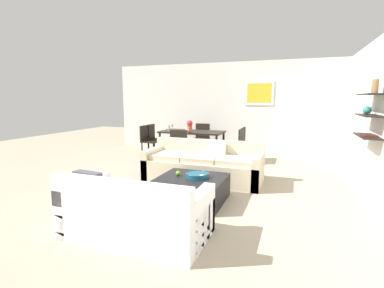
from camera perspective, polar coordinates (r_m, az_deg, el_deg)
The scene contains 20 objects.
ground_plane at distance 5.45m, azimuth 1.03°, elevation -8.23°, with size 18.00×18.00×0.00m, color tan.
back_wall_unit at distance 8.56m, azimuth 10.78°, elevation 7.16°, with size 8.40×0.09×2.70m.
right_wall_shelf_unit at distance 5.68m, azimuth 33.75°, elevation 4.84°, with size 0.34×8.20×2.70m.
sofa_beige at distance 5.67m, azimuth 2.33°, elevation -4.48°, with size 2.31×0.90×0.78m.
loveseat_white at distance 3.49m, azimuth -11.45°, elevation -13.46°, with size 1.67×0.90×0.78m.
coffee_table at distance 4.58m, azimuth -0.19°, elevation -9.15°, with size 1.06×1.02×0.38m.
decorative_bowl at distance 4.52m, azimuth 1.09°, elevation -6.28°, with size 0.38×0.38×0.08m.
candle_jar at distance 4.41m, azimuth 2.01°, elevation -6.76°, with size 0.07×0.07×0.07m, color silver.
apple_on_coffee_table at distance 4.64m, azimuth -2.84°, elevation -5.94°, with size 0.08×0.08×0.08m, color #669E2D.
dining_table at distance 7.73m, azimuth -0.00°, elevation 2.07°, with size 1.71×0.87×0.75m.
dining_chair_left_near at distance 8.10m, azimuth -8.92°, elevation 1.06°, with size 0.44×0.44×0.88m.
dining_chair_head at distance 8.54m, azimuth 1.93°, elevation 1.58°, with size 0.44×0.44×0.88m.
dining_chair_foot at distance 6.98m, azimuth -2.37°, elevation -0.12°, with size 0.44×0.44×0.88m.
dining_chair_right_near at distance 7.23m, azimuth 8.91°, elevation 0.10°, with size 0.44×0.44×0.88m.
dining_chair_right_far at distance 7.61m, azimuth 9.49°, elevation 0.54°, with size 0.44×0.44×0.88m.
dining_chair_left_far at distance 8.44m, azimuth -7.64°, elevation 1.41°, with size 0.44×0.44×0.88m.
wine_glass_foot at distance 7.36m, azimuth -1.00°, elevation 3.10°, with size 0.07×0.07×0.15m.
wine_glass_left_near at distance 7.86m, azimuth -4.72°, elevation 3.46°, with size 0.07×0.07×0.15m.
wine_glass_left_far at distance 8.05m, azimuth -4.08°, elevation 3.68°, with size 0.08×0.08×0.16m.
centerpiece_vase at distance 7.70m, azimuth -0.48°, elevation 3.79°, with size 0.16×0.16×0.30m.
Camera 1 is at (1.69, -4.92, 1.62)m, focal length 26.36 mm.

